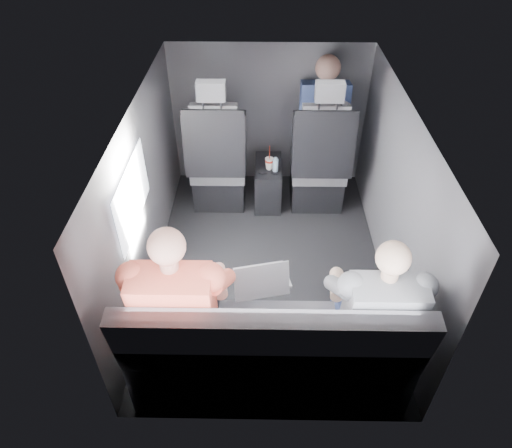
{
  "coord_description": "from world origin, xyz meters",
  "views": [
    {
      "loc": [
        -0.06,
        -2.64,
        2.61
      ],
      "look_at": [
        -0.1,
        -0.05,
        0.47
      ],
      "focal_mm": 32.0,
      "sensor_mm": 36.0,
      "label": 1
    }
  ],
  "objects_px": {
    "front_seat_left": "(218,167)",
    "front_seat_right": "(319,168)",
    "water_bottle": "(275,165)",
    "passenger_rear_right": "(373,309)",
    "laptop_silver": "(262,279)",
    "passenger_rear_left": "(181,303)",
    "laptop_white": "(182,278)",
    "center_console": "(268,183)",
    "rear_bench": "(270,354)",
    "soda_cup": "(269,163)",
    "passenger_front_right": "(323,118)",
    "laptop_black": "(373,285)"
  },
  "relations": [
    {
      "from": "laptop_white",
      "to": "passenger_rear_right",
      "type": "relative_size",
      "value": 0.27
    },
    {
      "from": "front_seat_right",
      "to": "passenger_front_right",
      "type": "bearing_deg",
      "value": 83.04
    },
    {
      "from": "rear_bench",
      "to": "water_bottle",
      "type": "relative_size",
      "value": 11.16
    },
    {
      "from": "water_bottle",
      "to": "laptop_silver",
      "type": "bearing_deg",
      "value": -94.14
    },
    {
      "from": "front_seat_right",
      "to": "rear_bench",
      "type": "distance_m",
      "value": 1.96
    },
    {
      "from": "front_seat_right",
      "to": "passenger_rear_left",
      "type": "bearing_deg",
      "value": -117.74
    },
    {
      "from": "front_seat_left",
      "to": "center_console",
      "type": "relative_size",
      "value": 2.64
    },
    {
      "from": "rear_bench",
      "to": "passenger_front_right",
      "type": "height_order",
      "value": "passenger_front_right"
    },
    {
      "from": "laptop_white",
      "to": "passenger_front_right",
      "type": "xyz_separation_m",
      "value": [
        1.01,
        1.86,
        0.13
      ]
    },
    {
      "from": "laptop_silver",
      "to": "passenger_front_right",
      "type": "xyz_separation_m",
      "value": [
        0.53,
        1.86,
        0.13
      ]
    },
    {
      "from": "center_console",
      "to": "rear_bench",
      "type": "xyz_separation_m",
      "value": [
        -0.0,
        -1.94,
        0.11
      ]
    },
    {
      "from": "laptop_black",
      "to": "front_seat_left",
      "type": "bearing_deg",
      "value": 122.75
    },
    {
      "from": "laptop_white",
      "to": "passenger_rear_right",
      "type": "height_order",
      "value": "passenger_rear_right"
    },
    {
      "from": "rear_bench",
      "to": "center_console",
      "type": "bearing_deg",
      "value": 90.0
    },
    {
      "from": "center_console",
      "to": "rear_bench",
      "type": "relative_size",
      "value": 0.3
    },
    {
      "from": "front_seat_right",
      "to": "laptop_silver",
      "type": "distance_m",
      "value": 1.69
    },
    {
      "from": "rear_bench",
      "to": "laptop_black",
      "type": "height_order",
      "value": "rear_bench"
    },
    {
      "from": "front_seat_right",
      "to": "passenger_rear_left",
      "type": "distance_m",
      "value": 2.06
    },
    {
      "from": "soda_cup",
      "to": "rear_bench",
      "type": "bearing_deg",
      "value": -90.21
    },
    {
      "from": "water_bottle",
      "to": "passenger_rear_right",
      "type": "xyz_separation_m",
      "value": [
        0.51,
        -1.73,
        0.15
      ]
    },
    {
      "from": "front_seat_right",
      "to": "laptop_white",
      "type": "xyz_separation_m",
      "value": [
        -0.98,
        -1.6,
        0.23
      ]
    },
    {
      "from": "laptop_white",
      "to": "passenger_front_right",
      "type": "bearing_deg",
      "value": 61.44
    },
    {
      "from": "laptop_white",
      "to": "passenger_front_right",
      "type": "distance_m",
      "value": 2.12
    },
    {
      "from": "rear_bench",
      "to": "laptop_silver",
      "type": "distance_m",
      "value": 0.44
    },
    {
      "from": "passenger_rear_left",
      "to": "passenger_rear_right",
      "type": "xyz_separation_m",
      "value": [
        1.07,
        0.0,
        -0.03
      ]
    },
    {
      "from": "soda_cup",
      "to": "front_seat_left",
      "type": "bearing_deg",
      "value": 176.88
    },
    {
      "from": "rear_bench",
      "to": "passenger_rear_left",
      "type": "bearing_deg",
      "value": 169.29
    },
    {
      "from": "center_console",
      "to": "passenger_rear_right",
      "type": "xyz_separation_m",
      "value": [
        0.57,
        -1.85,
        0.42
      ]
    },
    {
      "from": "center_console",
      "to": "front_seat_right",
      "type": "bearing_deg",
      "value": -5.07
    },
    {
      "from": "front_seat_left",
      "to": "water_bottle",
      "type": "bearing_deg",
      "value": -8.22
    },
    {
      "from": "passenger_front_right",
      "to": "soda_cup",
      "type": "bearing_deg",
      "value": -149.21
    },
    {
      "from": "soda_cup",
      "to": "passenger_rear_right",
      "type": "height_order",
      "value": "passenger_rear_right"
    },
    {
      "from": "water_bottle",
      "to": "laptop_silver",
      "type": "distance_m",
      "value": 1.54
    },
    {
      "from": "front_seat_left",
      "to": "front_seat_right",
      "type": "distance_m",
      "value": 0.9
    },
    {
      "from": "rear_bench",
      "to": "laptop_black",
      "type": "distance_m",
      "value": 0.73
    },
    {
      "from": "soda_cup",
      "to": "passenger_front_right",
      "type": "xyz_separation_m",
      "value": [
        0.47,
        0.28,
        0.3
      ]
    },
    {
      "from": "laptop_silver",
      "to": "laptop_black",
      "type": "height_order",
      "value": "laptop_black"
    },
    {
      "from": "water_bottle",
      "to": "passenger_rear_left",
      "type": "height_order",
      "value": "passenger_rear_left"
    },
    {
      "from": "soda_cup",
      "to": "laptop_black",
      "type": "relative_size",
      "value": 0.68
    },
    {
      "from": "front_seat_left",
      "to": "soda_cup",
      "type": "relative_size",
      "value": 5.49
    },
    {
      "from": "passenger_rear_left",
      "to": "laptop_black",
      "type": "bearing_deg",
      "value": 8.74
    },
    {
      "from": "passenger_rear_left",
      "to": "passenger_front_right",
      "type": "xyz_separation_m",
      "value": [
        0.98,
        2.07,
        0.12
      ]
    },
    {
      "from": "front_seat_left",
      "to": "laptop_white",
      "type": "height_order",
      "value": "front_seat_left"
    },
    {
      "from": "passenger_rear_left",
      "to": "rear_bench",
      "type": "bearing_deg",
      "value": -10.71
    },
    {
      "from": "laptop_silver",
      "to": "rear_bench",
      "type": "bearing_deg",
      "value": -80.6
    },
    {
      "from": "soda_cup",
      "to": "passenger_front_right",
      "type": "height_order",
      "value": "passenger_front_right"
    },
    {
      "from": "water_bottle",
      "to": "laptop_white",
      "type": "distance_m",
      "value": 1.64
    },
    {
      "from": "center_console",
      "to": "passenger_front_right",
      "type": "distance_m",
      "value": 0.77
    },
    {
      "from": "water_bottle",
      "to": "passenger_front_right",
      "type": "height_order",
      "value": "passenger_front_right"
    },
    {
      "from": "laptop_silver",
      "to": "front_seat_right",
      "type": "bearing_deg",
      "value": 72.66
    }
  ]
}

